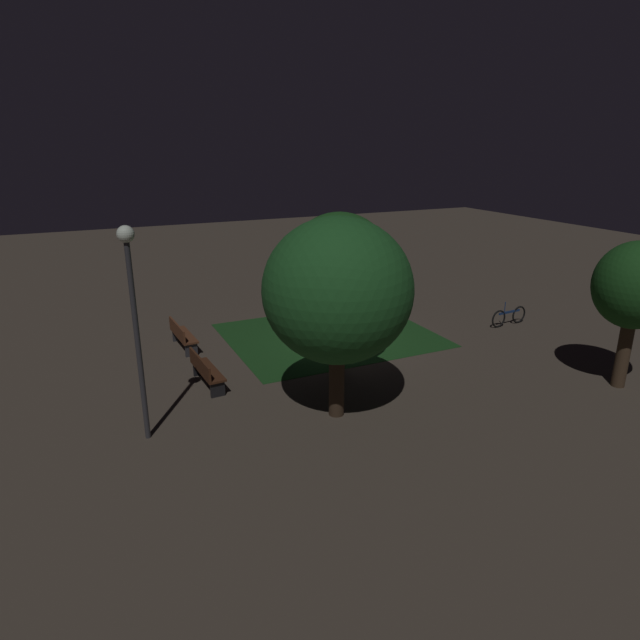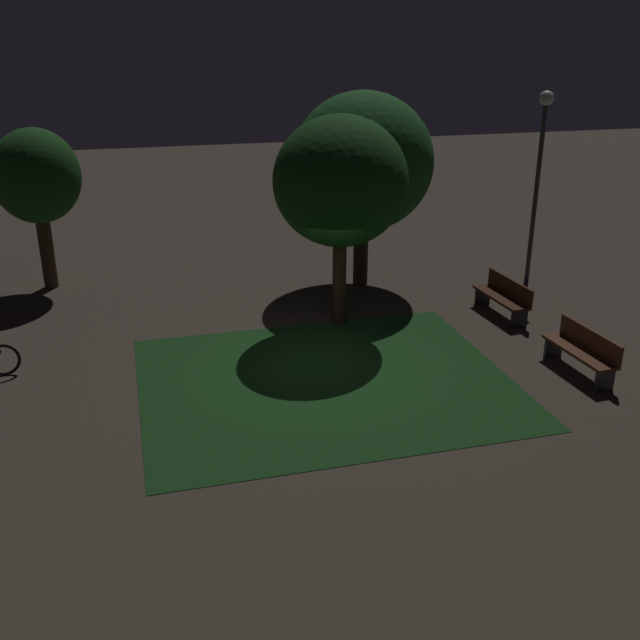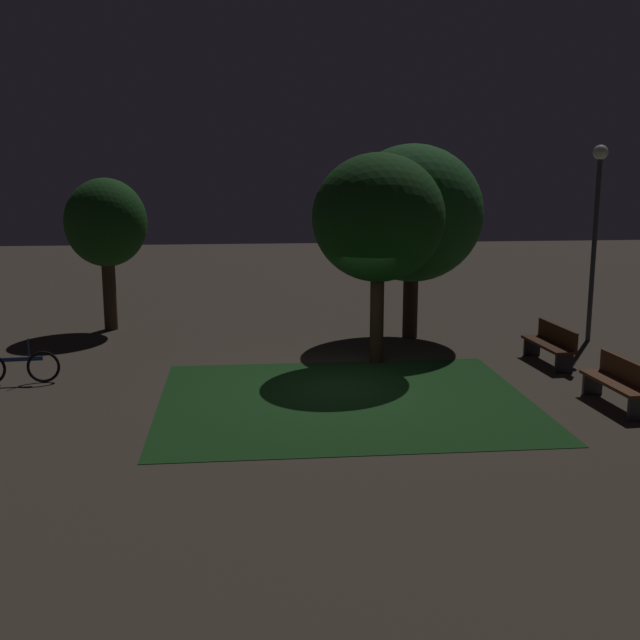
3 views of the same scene
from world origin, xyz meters
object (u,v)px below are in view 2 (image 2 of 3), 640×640
object	(u,v)px
tree_left_canopy	(340,182)
tree_lawn_side	(36,178)
lamp_post_path_center	(540,156)
bench_back_row	(504,296)
tree_tall_center	(363,163)
bench_corner	(583,349)

from	to	relation	value
tree_left_canopy	tree_lawn_side	bearing A→B (deg)	56.49
tree_left_canopy	lamp_post_path_center	bearing A→B (deg)	-73.88
bench_back_row	tree_tall_center	distance (m)	4.77
tree_lawn_side	tree_tall_center	xyz separation A→B (m)	(-1.84, -7.83, 0.33)
bench_corner	bench_back_row	bearing A→B (deg)	0.00
bench_corner	bench_back_row	size ratio (longest dim) A/B	1.00
bench_corner	tree_left_canopy	size ratio (longest dim) A/B	0.39
tree_lawn_side	tree_tall_center	world-z (taller)	tree_tall_center
bench_corner	tree_left_canopy	xyz separation A→B (m)	(3.69, 3.85, 2.74)
bench_back_row	bench_corner	bearing A→B (deg)	-180.00
tree_lawn_side	lamp_post_path_center	world-z (taller)	lamp_post_path_center
bench_back_row	lamp_post_path_center	bearing A→B (deg)	-40.74
tree_lawn_side	tree_left_canopy	world-z (taller)	tree_left_canopy
tree_tall_center	bench_corner	bearing A→B (deg)	-157.63
bench_corner	tree_lawn_side	size ratio (longest dim) A/B	0.45
tree_left_canopy	tree_tall_center	world-z (taller)	tree_tall_center
bench_corner	tree_tall_center	world-z (taller)	tree_tall_center
tree_left_canopy	lamp_post_path_center	distance (m)	5.96
tree_lawn_side	tree_left_canopy	distance (m)	7.84
bench_corner	tree_lawn_side	world-z (taller)	tree_lawn_side
bench_back_row	lamp_post_path_center	distance (m)	4.01
tree_lawn_side	tree_tall_center	bearing A→B (deg)	-103.22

